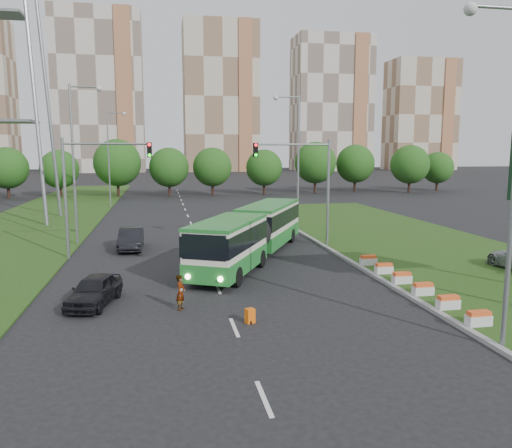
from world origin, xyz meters
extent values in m
plane|color=black|center=(0.00, 0.00, 0.00)|extent=(360.00, 360.00, 0.00)
cube|color=#234513|center=(13.00, 8.00, 0.07)|extent=(14.00, 60.00, 0.15)
cube|color=gray|center=(6.05, 8.00, 0.09)|extent=(0.30, 60.00, 0.18)
cube|color=#234513|center=(-18.00, 25.00, 0.05)|extent=(12.00, 110.00, 0.10)
cylinder|color=gray|center=(6.40, 10.00, 4.00)|extent=(0.20, 0.20, 8.00)
cylinder|color=gray|center=(3.65, 10.00, 7.60)|extent=(5.50, 0.14, 0.14)
cube|color=black|center=(0.90, 10.00, 7.20)|extent=(0.32, 0.32, 1.00)
cylinder|color=gray|center=(-12.00, 9.00, 4.00)|extent=(0.20, 0.20, 8.00)
cylinder|color=gray|center=(-9.25, 9.00, 7.60)|extent=(5.50, 0.14, 0.14)
cube|color=black|center=(-6.50, 9.00, 7.20)|extent=(0.32, 0.32, 1.00)
cube|color=beige|center=(-25.00, 150.00, 26.00)|extent=(28.00, 15.00, 52.00)
cube|color=beige|center=(15.00, 150.00, 25.00)|extent=(25.00, 15.00, 50.00)
cube|color=beige|center=(55.00, 150.00, 23.50)|extent=(27.00, 15.00, 47.00)
cube|color=beige|center=(90.00, 150.00, 20.00)|extent=(24.00, 14.00, 40.00)
cube|color=beige|center=(-0.22, 1.96, 1.82)|extent=(2.60, 7.17, 2.81)
cube|color=beige|center=(-0.22, 11.15, 1.82)|extent=(2.60, 8.73, 2.81)
cylinder|color=black|center=(-0.22, 6.16, 1.77)|extent=(2.60, 1.30, 2.60)
cube|color=#21742B|center=(-0.22, 1.96, 0.88)|extent=(2.68, 7.22, 0.99)
cube|color=#21742B|center=(-0.22, 11.15, 0.88)|extent=(2.68, 8.78, 0.99)
cube|color=black|center=(-0.22, 1.96, 2.29)|extent=(2.68, 7.22, 1.09)
cube|color=black|center=(-0.22, 11.15, 2.29)|extent=(2.68, 8.78, 1.09)
imported|color=black|center=(-9.00, -1.79, 0.71)|extent=(2.62, 4.42, 1.41)
imported|color=black|center=(-8.07, 11.52, 0.78)|extent=(1.71, 4.73, 1.55)
imported|color=gray|center=(-5.05, -3.24, 0.80)|extent=(0.58, 0.69, 1.61)
cube|color=orange|center=(-2.28, -5.58, 0.31)|extent=(0.36, 0.31, 0.62)
cylinder|color=black|center=(-2.28, -5.73, 0.07)|extent=(0.04, 0.14, 0.14)
camera|label=1|loc=(-5.77, -25.36, 7.17)|focal=35.00mm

